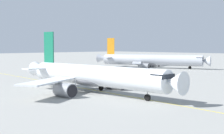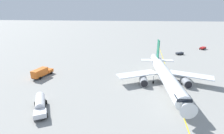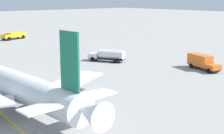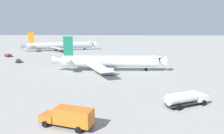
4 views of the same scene
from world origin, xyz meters
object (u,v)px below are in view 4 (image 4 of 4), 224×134
Objects in this scene: airliner_secondary at (60,46)px; ops_pickup_truck at (8,55)px; pushback_tug_truck at (157,57)px; catering_truck_truck at (69,117)px; baggage_truck_truck at (18,61)px; airliner_main at (109,62)px; fuel_tanker_truck at (185,98)px.

ops_pickup_truck is (17.98, 28.99, -2.14)m from airliner_secondary.
pushback_tug_truck is 73.86m from ops_pickup_truck.
ops_pickup_truck is 88.49m from catering_truck_truck.
baggage_truck_truck is 21.73m from ops_pickup_truck.
ops_pickup_truck is (73.81, -2.60, 0.01)m from pushback_tug_truck.
fuel_tanker_truck is at bearing -64.07° from airliner_main.
pushback_tug_truck is at bearing -51.76° from airliner_secondary.
fuel_tanker_truck is (3.69, 60.40, 0.77)m from pushback_tug_truck.
airliner_main is 0.88× the size of airliner_secondary.
baggage_truck_truck is at bearing 113.97° from fuel_tanker_truck.
baggage_truck_truck is at bearing -148.39° from pushback_tug_truck.
pushback_tug_truck is 0.56× the size of catering_truck_truck.
fuel_tanker_truck is (-16.92, 31.35, -1.55)m from airliner_main.
airliner_secondary is at bearing 100.20° from ops_pickup_truck.
catering_truck_truck reaches higher than pushback_tug_truck.
baggage_truck_truck is 0.47× the size of fuel_tanker_truck.
baggage_truck_truck is 61.62m from pushback_tug_truck.
airliner_main is at bearing 11.26° from ops_pickup_truck.
airliner_secondary is (35.23, -60.63, -0.17)m from airliner_main.
airliner_secondary reaches higher than pushback_tug_truck.
catering_truck_truck reaches higher than ops_pickup_truck.
catering_truck_truck is 0.97× the size of fuel_tanker_truck.
airliner_secondary is 5.02× the size of catering_truck_truck.
baggage_truck_truck is 0.48× the size of catering_truck_truck.
catering_truck_truck is at bearing -96.46° from airliner_main.
airliner_secondary is 106.80m from catering_truck_truck.
airliner_main is 9.15× the size of baggage_truck_truck.
baggage_truck_truck is (39.37, -14.89, -2.40)m from airliner_main.
airliner_main is 35.65m from fuel_tanker_truck.
pushback_tug_truck is (-59.98, -14.16, 0.09)m from baggage_truck_truck.
catering_truck_truck is at bearing 179.68° from fuel_tanker_truck.
ops_pickup_truck is 0.58× the size of catering_truck_truck.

